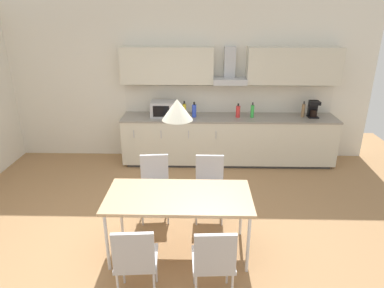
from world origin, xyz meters
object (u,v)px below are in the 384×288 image
at_px(bottle_green, 252,111).
at_px(bottle_red, 238,111).
at_px(chair_far_right, 210,181).
at_px(microwave, 164,109).
at_px(chair_near_left, 135,257).
at_px(bottle_brown, 303,110).
at_px(pendant_lamp, 177,109).
at_px(chair_far_left, 155,180).
at_px(bottle_yellow, 184,110).
at_px(dining_table, 179,199).
at_px(chair_near_right, 214,258).
at_px(bottle_blue, 194,111).
at_px(coffee_maker, 313,109).

distance_m(bottle_green, bottle_red, 0.26).
xyz_separation_m(bottle_green, chair_far_right, (-0.80, -1.82, -0.48)).
bearing_deg(microwave, chair_near_left, -89.12).
distance_m(microwave, chair_far_right, 2.07).
distance_m(bottle_brown, pendant_lamp, 3.45).
bearing_deg(chair_far_left, microwave, 91.18).
height_order(bottle_yellow, chair_far_left, bottle_yellow).
bearing_deg(dining_table, bottle_yellow, 91.10).
bearing_deg(bottle_red, chair_near_left, -110.77).
distance_m(dining_table, chair_near_right, 0.88).
bearing_deg(bottle_blue, chair_near_right, -85.84).
relative_size(dining_table, pendant_lamp, 5.12).
relative_size(coffee_maker, dining_table, 0.18).
relative_size(microwave, chair_far_left, 0.55).
relative_size(bottle_red, chair_far_right, 0.29).
distance_m(coffee_maker, chair_near_left, 4.36).
bearing_deg(chair_near_left, chair_near_right, -0.01).
height_order(dining_table, chair_far_right, chair_far_right).
bearing_deg(chair_far_right, bottle_red, 73.23).
relative_size(coffee_maker, bottle_yellow, 1.02).
distance_m(bottle_red, dining_table, 2.77).
xyz_separation_m(bottle_red, chair_far_right, (-0.55, -1.82, -0.47)).
bearing_deg(chair_far_right, bottle_brown, 47.19).
bearing_deg(bottle_blue, bottle_yellow, 179.52).
height_order(microwave, chair_far_right, microwave).
relative_size(bottle_green, bottle_red, 1.08).
bearing_deg(microwave, chair_far_left, -88.82).
distance_m(microwave, pendant_lamp, 2.76).
distance_m(microwave, bottle_red, 1.33).
bearing_deg(bottle_blue, bottle_green, -0.25).
distance_m(coffee_maker, bottle_brown, 0.18).
bearing_deg(dining_table, bottle_green, 65.67).
bearing_deg(chair_near_left, bottle_brown, 54.31).
bearing_deg(dining_table, chair_near_right, -64.40).
bearing_deg(bottle_yellow, bottle_red, -0.31).
height_order(microwave, pendant_lamp, pendant_lamp).
bearing_deg(chair_near_right, pendant_lamp, 115.60).
xyz_separation_m(coffee_maker, bottle_green, (-1.10, -0.06, -0.03)).
bearing_deg(microwave, bottle_blue, -2.71).
height_order(chair_near_left, chair_near_right, same).
relative_size(microwave, bottle_green, 1.75).
bearing_deg(bottle_yellow, dining_table, -88.90).
xyz_separation_m(bottle_blue, pendant_lamp, (-0.13, -2.60, 0.74)).
distance_m(microwave, dining_table, 2.68).
relative_size(bottle_blue, chair_near_left, 0.32).
bearing_deg(dining_table, microwave, 98.98).
relative_size(bottle_brown, chair_far_left, 0.34).
xyz_separation_m(coffee_maker, bottle_brown, (-0.18, -0.01, -0.02)).
relative_size(bottle_yellow, chair_near_right, 0.34).
bearing_deg(chair_near_left, dining_table, 65.05).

